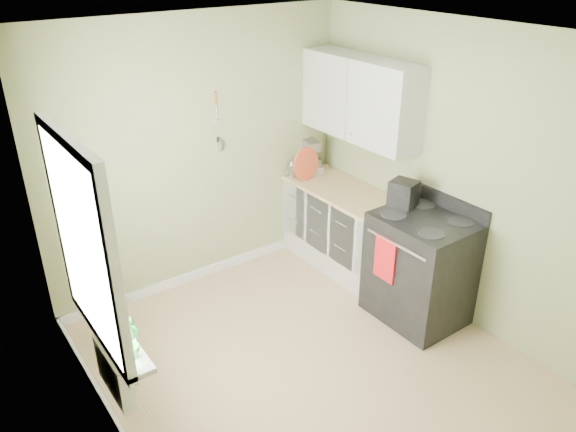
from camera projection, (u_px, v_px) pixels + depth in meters
floor at (310, 366)px, 4.77m from camera, size 3.20×3.60×0.02m
ceiling at (318, 34)px, 3.56m from camera, size 3.20×3.60×0.02m
wall_back at (200, 156)px, 5.48m from camera, size 3.20×0.02×2.70m
wall_left at (100, 297)px, 3.32m from camera, size 0.02×3.60×2.70m
wall_right at (455, 176)px, 5.01m from camera, size 0.02×3.60×2.70m
base_cabinets at (350, 233)px, 5.98m from camera, size 0.60×1.60×0.87m
countertop at (351, 194)px, 5.77m from camera, size 0.64×1.60×0.04m
upper_cabinets at (360, 98)px, 5.49m from camera, size 0.35×1.40×0.80m
window at (83, 246)px, 3.47m from camera, size 0.06×1.14×1.44m
window_sill at (110, 329)px, 3.80m from camera, size 0.18×1.14×0.04m
radiator at (115, 372)px, 3.90m from camera, size 0.12×0.50×0.35m
wall_utensils at (218, 131)px, 5.47m from camera, size 0.02×0.14×0.58m
stove at (421, 267)px, 5.19m from camera, size 0.75×0.84×1.16m
stand_mixer at (309, 156)px, 6.24m from camera, size 0.26×0.36×0.41m
kettle at (292, 169)px, 6.12m from camera, size 0.18×0.10×0.18m
coffee_maker at (403, 201)px, 5.17m from camera, size 0.26×0.28×0.37m
red_tray at (306, 164)px, 6.00m from camera, size 0.37×0.12×0.36m
jar at (393, 217)px, 5.18m from camera, size 0.07×0.07×0.07m
plant_a at (130, 338)px, 3.44m from camera, size 0.20×0.20×0.31m
plant_b at (102, 299)px, 3.82m from camera, size 0.20×0.21×0.30m
plant_c at (87, 279)px, 4.03m from camera, size 0.23×0.23×0.32m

